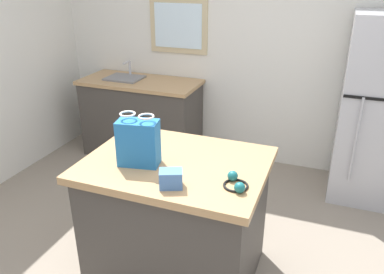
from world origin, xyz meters
TOP-DOWN VIEW (x-y plane):
  - back_wall at (-0.02, 2.23)m, footprint 4.84×0.13m
  - kitchen_island at (-0.15, 0.17)m, footprint 1.19×0.91m
  - refrigerator at (1.20, 1.83)m, footprint 0.74×0.69m
  - sink_counter at (-1.32, 1.86)m, footprint 1.36×0.63m
  - shopping_bag at (-0.35, 0.05)m, footprint 0.28×0.19m
  - small_box at (-0.05, -0.14)m, footprint 0.16×0.14m
  - bottle at (-0.51, 0.41)m, footprint 0.06×0.06m
  - ear_defenders at (0.30, 0.00)m, footprint 0.21×0.21m

SIDE VIEW (x-z plane):
  - kitchen_island at x=-0.15m, z-range 0.00..0.92m
  - sink_counter at x=-1.32m, z-range -0.08..1.01m
  - refrigerator at x=1.20m, z-range 0.00..1.74m
  - ear_defenders at x=0.30m, z-range 0.90..0.97m
  - small_box at x=-0.05m, z-range 0.91..1.02m
  - bottle at x=-0.51m, z-range 0.90..1.10m
  - shopping_bag at x=-0.35m, z-range 0.89..1.24m
  - back_wall at x=-0.02m, z-range 0.00..2.54m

